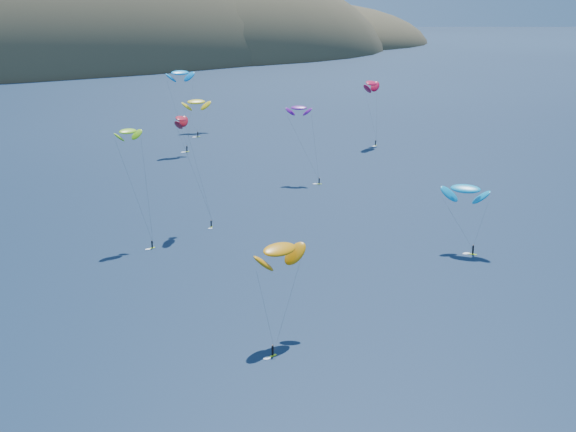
{
  "coord_description": "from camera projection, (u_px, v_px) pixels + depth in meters",
  "views": [
    {
      "loc": [
        -76.11,
        -57.69,
        55.43
      ],
      "look_at": [
        0.88,
        80.0,
        9.0
      ],
      "focal_mm": 50.0,
      "sensor_mm": 36.0,
      "label": 1
    }
  ],
  "objects": [
    {
      "name": "kitesurfer_2",
      "position": [
        280.0,
        250.0,
        128.13
      ],
      "size": [
        11.68,
        11.65,
        16.93
      ],
      "rotation": [
        0.0,
        0.0,
        0.26
      ],
      "color": "#C6FB1B",
      "rests_on": "ground"
    },
    {
      "name": "kitesurfer_11",
      "position": [
        196.0,
        102.0,
        303.75
      ],
      "size": [
        11.38,
        14.92,
        14.26
      ],
      "rotation": [
        0.0,
        0.0,
        -0.16
      ],
      "color": "#C6FB1B",
      "rests_on": "ground"
    },
    {
      "name": "kitesurfer_6",
      "position": [
        299.0,
        108.0,
        228.57
      ],
      "size": [
        7.8,
        13.45,
        22.56
      ],
      "rotation": [
        0.0,
        0.0,
        -0.62
      ],
      "color": "#C6FB1B",
      "rests_on": "ground"
    },
    {
      "name": "island",
      "position": [
        15.0,
        74.0,
        591.93
      ],
      "size": [
        730.0,
        300.0,
        210.0
      ],
      "color": "#3D3526",
      "rests_on": "ground"
    },
    {
      "name": "kitesurfer_3",
      "position": [
        128.0,
        132.0,
        173.1
      ],
      "size": [
        7.23,
        11.98,
        25.99
      ],
      "rotation": [
        0.0,
        0.0,
        0.29
      ],
      "color": "#C6FB1B",
      "rests_on": "ground"
    },
    {
      "name": "kitesurfer_9",
      "position": [
        181.0,
        119.0,
        183.16
      ],
      "size": [
        8.26,
        10.24,
        27.14
      ],
      "rotation": [
        0.0,
        0.0,
        0.95
      ],
      "color": "#C6FB1B",
      "rests_on": "ground"
    },
    {
      "name": "kitesurfer_8",
      "position": [
        371.0,
        83.0,
        278.67
      ],
      "size": [
        11.4,
        10.54,
        24.09
      ],
      "rotation": [
        0.0,
        0.0,
        0.59
      ],
      "color": "#C6FB1B",
      "rests_on": "ground"
    },
    {
      "name": "kitesurfer_4",
      "position": [
        180.0,
        73.0,
        266.27
      ],
      "size": [
        10.19,
        7.37,
        28.74
      ],
      "rotation": [
        0.0,
        0.0,
        0.09
      ],
      "color": "#C6FB1B",
      "rests_on": "ground"
    },
    {
      "name": "kitesurfer_5",
      "position": [
        465.0,
        189.0,
        169.64
      ],
      "size": [
        9.55,
        10.96,
        15.83
      ],
      "rotation": [
        0.0,
        0.0,
        -0.94
      ],
      "color": "#C6FB1B",
      "rests_on": "ground"
    }
  ]
}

